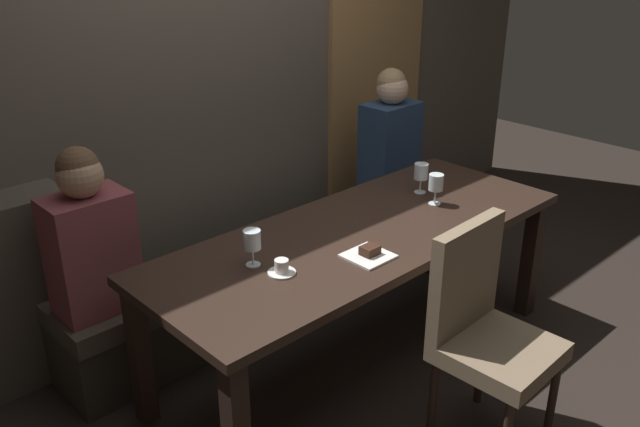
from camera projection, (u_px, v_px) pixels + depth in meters
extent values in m
plane|color=black|center=(358.00, 358.00, 3.50)|extent=(9.00, 9.00, 0.00)
cube|color=brown|center=(204.00, 38.00, 3.71)|extent=(6.00, 0.12, 3.00)
cube|color=olive|center=(375.00, 83.00, 4.69)|extent=(0.90, 0.05, 2.10)
cube|color=black|center=(530.00, 259.00, 3.77)|extent=(0.08, 0.08, 0.69)
cube|color=black|center=(140.00, 355.00, 2.94)|extent=(0.08, 0.08, 0.69)
cube|color=black|center=(431.00, 222.00, 4.24)|extent=(0.08, 0.08, 0.69)
cube|color=#302119|center=(361.00, 234.00, 3.21)|extent=(2.20, 0.84, 0.04)
cube|color=#312A23|center=(271.00, 281.00, 3.89)|extent=(2.50, 0.40, 0.35)
cube|color=#473D33|center=(270.00, 246.00, 3.80)|extent=(2.50, 0.44, 0.10)
cylinder|color=#302119|center=(552.00, 401.00, 2.87)|extent=(0.04, 0.04, 0.42)
cylinder|color=#302119|center=(433.00, 399.00, 2.88)|extent=(0.04, 0.04, 0.42)
cylinder|color=#302119|center=(481.00, 364.00, 3.11)|extent=(0.04, 0.04, 0.42)
cube|color=#7F6B51|center=(499.00, 352.00, 2.77)|extent=(0.46, 0.46, 0.08)
cube|color=#7F6B51|center=(465.00, 277.00, 2.78)|extent=(0.44, 0.08, 0.48)
cube|color=brown|center=(92.00, 254.00, 2.99)|extent=(0.36, 0.24, 0.56)
sphere|color=tan|center=(80.00, 176.00, 2.84)|extent=(0.20, 0.20, 0.20)
sphere|color=brown|center=(78.00, 167.00, 2.84)|extent=(0.18, 0.18, 0.18)
cube|color=navy|center=(390.00, 148.00, 4.33)|extent=(0.36, 0.24, 0.59)
sphere|color=#DBB293|center=(392.00, 89.00, 4.17)|extent=(0.20, 0.20, 0.20)
sphere|color=#9E7F56|center=(391.00, 83.00, 4.17)|extent=(0.18, 0.18, 0.18)
cylinder|color=silver|center=(435.00, 204.00, 3.49)|extent=(0.06, 0.06, 0.00)
cylinder|color=silver|center=(435.00, 197.00, 3.48)|extent=(0.01, 0.01, 0.07)
cylinder|color=silver|center=(436.00, 182.00, 3.45)|extent=(0.08, 0.08, 0.08)
cylinder|color=silver|center=(420.00, 192.00, 3.64)|extent=(0.06, 0.06, 0.00)
cylinder|color=silver|center=(420.00, 185.00, 3.63)|extent=(0.01, 0.01, 0.07)
cylinder|color=silver|center=(421.00, 171.00, 3.60)|extent=(0.08, 0.08, 0.08)
cylinder|color=maroon|center=(421.00, 176.00, 3.61)|extent=(0.07, 0.07, 0.02)
cylinder|color=silver|center=(253.00, 265.00, 2.88)|extent=(0.06, 0.06, 0.00)
cylinder|color=silver|center=(253.00, 256.00, 2.86)|extent=(0.01, 0.01, 0.07)
cylinder|color=silver|center=(252.00, 240.00, 2.83)|extent=(0.08, 0.08, 0.08)
cylinder|color=maroon|center=(252.00, 245.00, 2.84)|extent=(0.07, 0.07, 0.03)
cylinder|color=white|center=(282.00, 273.00, 2.81)|extent=(0.12, 0.12, 0.01)
cylinder|color=white|center=(282.00, 266.00, 2.79)|extent=(0.06, 0.06, 0.06)
cylinder|color=brown|center=(281.00, 261.00, 2.79)|extent=(0.05, 0.05, 0.01)
cube|color=white|center=(368.00, 256.00, 2.94)|extent=(0.19, 0.19, 0.01)
cube|color=#381E14|center=(370.00, 250.00, 2.94)|extent=(0.08, 0.06, 0.04)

